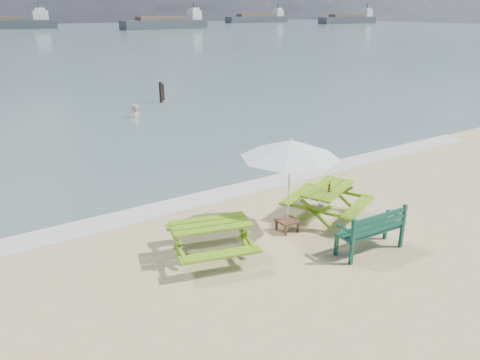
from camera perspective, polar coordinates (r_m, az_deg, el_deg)
foam_strip at (r=12.94m, az=-2.36°, el=-1.73°), size 22.00×0.90×0.01m
picnic_table_left at (r=9.67m, az=-3.56°, el=-7.38°), size 2.01×2.14×0.76m
picnic_table_right at (r=11.59m, az=10.59°, el=-2.78°), size 2.24×2.33×0.78m
park_bench at (r=10.26m, az=15.49°, el=-6.87°), size 1.56×0.61×0.95m
side_table at (r=10.85m, az=5.77°, el=-5.50°), size 0.45×0.45×0.29m
patio_umbrella at (r=10.19m, az=6.13°, el=3.81°), size 2.26×2.26×2.18m
beer_bottle at (r=11.17m, az=10.83°, el=-0.98°), size 0.07×0.07×0.26m
swimmer at (r=22.87m, az=-12.62°, el=6.87°), size 0.72×0.57×1.73m
mooring_pilings at (r=26.42m, az=-9.51°, el=10.30°), size 0.57×0.77×1.31m
cargo_ships at (r=142.40m, az=-9.92°, el=18.46°), size 143.86×37.72×4.40m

